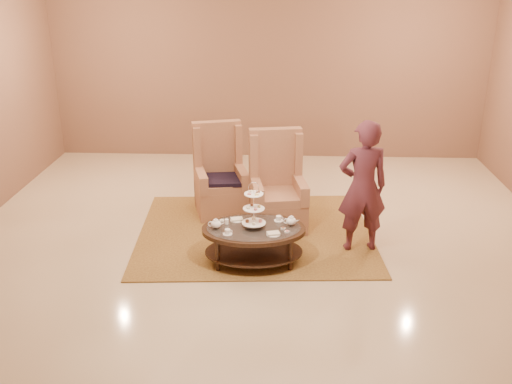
{
  "coord_description": "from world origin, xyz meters",
  "views": [
    {
      "loc": [
        0.24,
        -6.54,
        3.39
      ],
      "look_at": [
        -0.06,
        0.2,
        0.73
      ],
      "focal_mm": 40.0,
      "sensor_mm": 36.0,
      "label": 1
    }
  ],
  "objects_px": {
    "tea_table": "(254,234)",
    "person": "(363,187)",
    "armchair_left": "(220,182)",
    "armchair_right": "(277,195)"
  },
  "relations": [
    {
      "from": "armchair_left",
      "to": "armchair_right",
      "type": "bearing_deg",
      "value": -44.14
    },
    {
      "from": "armchair_right",
      "to": "armchair_left",
      "type": "bearing_deg",
      "value": 141.59
    },
    {
      "from": "person",
      "to": "tea_table",
      "type": "bearing_deg",
      "value": 8.67
    },
    {
      "from": "armchair_left",
      "to": "person",
      "type": "xyz_separation_m",
      "value": [
        1.91,
        -1.17,
        0.41
      ]
    },
    {
      "from": "tea_table",
      "to": "person",
      "type": "bearing_deg",
      "value": 13.79
    },
    {
      "from": "tea_table",
      "to": "person",
      "type": "height_order",
      "value": "person"
    },
    {
      "from": "armchair_right",
      "to": "person",
      "type": "bearing_deg",
      "value": -43.1
    },
    {
      "from": "armchair_left",
      "to": "person",
      "type": "height_order",
      "value": "person"
    },
    {
      "from": "armchair_left",
      "to": "armchair_right",
      "type": "xyz_separation_m",
      "value": [
        0.84,
        -0.47,
        0.01
      ]
    },
    {
      "from": "tea_table",
      "to": "armchair_left",
      "type": "distance_m",
      "value": 1.69
    }
  ]
}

